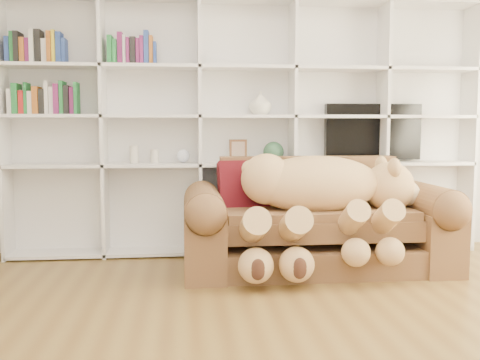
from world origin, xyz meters
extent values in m
plane|color=brown|center=(0.00, 0.00, 0.00)|extent=(5.00, 5.00, 0.00)
cube|color=silver|center=(0.00, 2.50, 1.35)|extent=(5.00, 0.02, 2.70)
cube|color=white|center=(0.00, 2.46, 1.20)|extent=(4.40, 0.03, 2.40)
cube|color=white|center=(-2.20, 2.30, 1.20)|extent=(0.03, 0.35, 2.40)
cube|color=white|center=(-1.32, 2.30, 1.20)|extent=(0.03, 0.35, 2.40)
cube|color=white|center=(-0.44, 2.30, 1.20)|extent=(0.03, 0.35, 2.40)
cube|color=white|center=(0.44, 2.30, 1.20)|extent=(0.03, 0.35, 2.40)
cube|color=white|center=(1.32, 2.30, 1.20)|extent=(0.03, 0.35, 2.40)
cube|color=white|center=(2.20, 2.30, 1.20)|extent=(0.03, 0.35, 2.40)
cube|color=white|center=(0.00, 2.30, 0.03)|extent=(4.40, 0.35, 0.03)
cube|color=white|center=(0.00, 2.30, 0.85)|extent=(4.40, 0.35, 0.03)
cube|color=white|center=(0.00, 2.30, 1.30)|extent=(4.40, 0.35, 0.03)
cube|color=white|center=(0.00, 2.30, 1.75)|extent=(4.40, 0.35, 0.03)
cube|color=white|center=(0.00, 2.30, 2.37)|extent=(4.40, 0.35, 0.03)
cube|color=brown|center=(0.52, 1.63, 0.11)|extent=(2.13, 0.86, 0.22)
cube|color=brown|center=(0.52, 1.61, 0.45)|extent=(1.58, 0.71, 0.30)
cube|color=brown|center=(0.52, 2.01, 0.66)|extent=(1.58, 0.20, 0.56)
cube|color=brown|center=(-0.43, 1.63, 0.28)|extent=(0.32, 0.96, 0.56)
cube|color=brown|center=(1.47, 1.63, 0.28)|extent=(0.32, 0.96, 0.56)
cylinder|color=brown|center=(-0.43, 1.63, 0.56)|extent=(0.32, 0.91, 0.32)
cylinder|color=brown|center=(1.47, 1.63, 0.56)|extent=(0.32, 0.91, 0.32)
ellipsoid|color=tan|center=(0.50, 1.58, 0.73)|extent=(1.10, 0.53, 0.47)
sphere|color=tan|center=(0.08, 1.58, 0.78)|extent=(0.42, 0.42, 0.42)
sphere|color=tan|center=(1.12, 1.58, 0.70)|extent=(0.42, 0.42, 0.42)
sphere|color=beige|center=(1.28, 1.58, 0.64)|extent=(0.21, 0.21, 0.21)
sphere|color=#3E2116|center=(1.36, 1.58, 0.64)|extent=(0.07, 0.07, 0.07)
ellipsoid|color=tan|center=(1.10, 1.43, 0.87)|extent=(0.10, 0.16, 0.16)
ellipsoid|color=tan|center=(1.10, 1.73, 0.87)|extent=(0.10, 0.16, 0.16)
sphere|color=tan|center=(-0.05, 1.58, 0.86)|extent=(0.14, 0.14, 0.14)
cylinder|color=tan|center=(0.69, 1.24, 0.47)|extent=(0.18, 0.50, 0.37)
cylinder|color=tan|center=(0.95, 1.24, 0.47)|extent=(0.18, 0.50, 0.37)
cylinder|color=tan|center=(-0.07, 1.24, 0.44)|extent=(0.21, 0.59, 0.43)
cylinder|color=tan|center=(0.23, 1.24, 0.44)|extent=(0.21, 0.59, 0.43)
sphere|color=tan|center=(0.69, 1.08, 0.27)|extent=(0.22, 0.22, 0.22)
sphere|color=tan|center=(0.95, 1.08, 0.27)|extent=(0.22, 0.22, 0.22)
sphere|color=tan|center=(-0.07, 1.08, 0.19)|extent=(0.27, 0.27, 0.27)
sphere|color=tan|center=(0.23, 1.08, 0.19)|extent=(0.27, 0.27, 0.27)
cube|color=#590F19|center=(-0.08, 1.83, 0.69)|extent=(0.45, 0.28, 0.45)
cube|color=black|center=(1.25, 2.35, 1.15)|extent=(0.95, 0.08, 0.54)
cube|color=black|center=(1.25, 2.35, 0.89)|extent=(0.32, 0.18, 0.04)
cube|color=brown|center=(-0.08, 2.30, 0.98)|extent=(0.17, 0.04, 0.21)
sphere|color=#305E3F|center=(0.26, 2.30, 0.96)|extent=(0.20, 0.20, 0.20)
cylinder|color=beige|center=(-1.05, 2.30, 0.95)|extent=(0.10, 0.10, 0.16)
cylinder|color=beige|center=(-0.86, 2.30, 0.93)|extent=(0.10, 0.10, 0.13)
sphere|color=white|center=(-0.60, 2.30, 0.93)|extent=(0.12, 0.12, 0.12)
imported|color=white|center=(0.13, 2.30, 1.42)|extent=(0.27, 0.27, 0.22)
camera|label=1|loc=(-0.58, -2.72, 1.20)|focal=40.00mm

